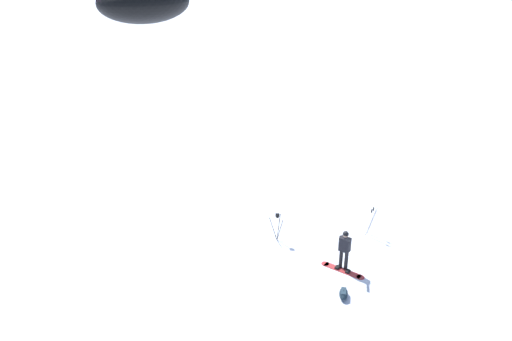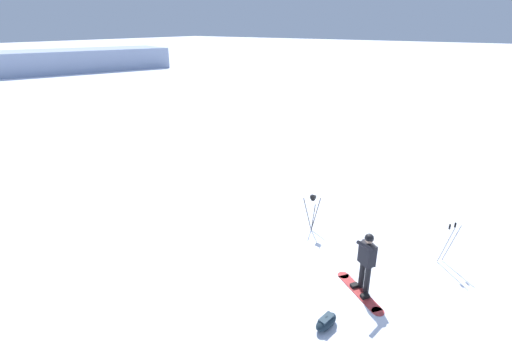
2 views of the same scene
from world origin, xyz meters
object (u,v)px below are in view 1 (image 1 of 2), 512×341
Objects in this scene: gear_bag_large at (344,294)px; camera_tripod at (277,221)px; snowboarder at (345,246)px; ski_poles at (372,218)px; snowboard at (342,270)px.

camera_tripod is at bearing 31.97° from gear_bag_large.
snowboarder is 2.38× the size of gear_bag_large.
snowboarder reaches higher than camera_tripod.
ski_poles is at bearing -22.17° from gear_bag_large.
snowboard is 1.57m from gear_bag_large.
ski_poles reaches higher than gear_bag_large.
camera_tripod is at bearing 52.10° from snowboarder.
ski_poles reaches higher than snowboard.
camera_tripod is at bearing 97.16° from ski_poles.
snowboard is at bearing -130.30° from camera_tripod.
snowboarder is at bearing -127.90° from camera_tripod.
snowboarder is 3.14m from camera_tripod.
gear_bag_large is at bearing -148.03° from camera_tripod.
snowboarder is at bearing 148.68° from ski_poles.
snowboard is at bearing 169.42° from snowboarder.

